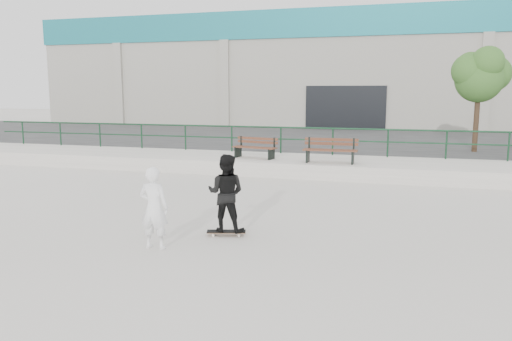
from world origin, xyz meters
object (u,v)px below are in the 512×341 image
(bench_left, at_px, (255,148))
(tree, at_px, (480,74))
(standing_skater, at_px, (226,193))
(bench_right, at_px, (330,150))
(skateboard, at_px, (226,232))
(seated_skater, at_px, (154,208))

(bench_left, relative_size, tree, 0.42)
(tree, distance_m, standing_skater, 13.87)
(bench_left, bearing_deg, tree, 40.68)
(bench_right, distance_m, skateboard, 7.56)
(skateboard, distance_m, standing_skater, 0.80)
(skateboard, bearing_deg, tree, 47.06)
(standing_skater, bearing_deg, bench_right, -100.98)
(seated_skater, bearing_deg, bench_left, -86.54)
(bench_left, height_order, seated_skater, seated_skater)
(bench_left, xyz_separation_m, skateboard, (1.70, -7.85, -0.80))
(bench_right, relative_size, tree, 0.45)
(seated_skater, bearing_deg, skateboard, -131.31)
(seated_skater, bearing_deg, tree, -119.27)
(standing_skater, bearing_deg, skateboard, -2.93)
(bench_right, xyz_separation_m, skateboard, (-1.05, -7.44, -0.84))
(bench_right, bearing_deg, tree, 41.81)
(bench_left, relative_size, standing_skater, 1.08)
(bench_left, bearing_deg, bench_right, 3.62)
(bench_left, xyz_separation_m, tree, (7.85, 4.29, 2.67))
(standing_skater, bearing_deg, tree, -119.80)
(tree, distance_m, seated_skater, 15.35)
(tree, relative_size, skateboard, 5.05)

